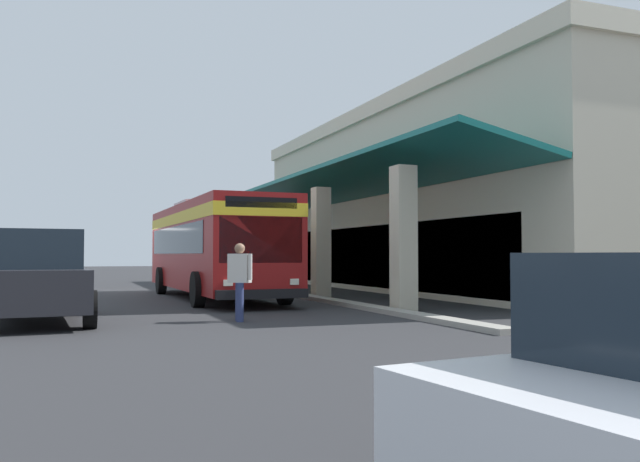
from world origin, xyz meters
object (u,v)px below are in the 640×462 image
parked_suv_charcoal (36,275)px  transit_bus (214,243)px  potted_palm (249,271)px  pedestrian (240,277)px

parked_suv_charcoal → transit_bus: bearing=141.5°
transit_bus → parked_suv_charcoal: 8.45m
transit_bus → potted_palm: size_ratio=4.02×
pedestrian → transit_bus: bearing=172.3°
pedestrian → potted_palm: bearing=164.5°
transit_bus → potted_palm: (-10.53, 4.04, -1.22)m
potted_palm → parked_suv_charcoal: bearing=-28.5°
transit_bus → pedestrian: transit_bus is taller
transit_bus → potted_palm: bearing=159.0°
parked_suv_charcoal → pedestrian: 4.36m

